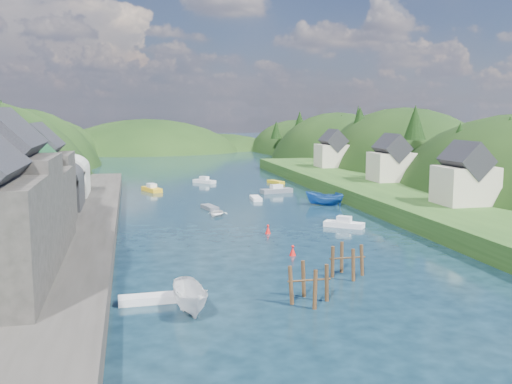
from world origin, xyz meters
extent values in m
plane|color=black|center=(0.00, 50.00, 0.00)|extent=(600.00, 600.00, 0.00)
ellipsoid|color=black|center=(-45.00, 118.00, -8.43)|extent=(44.00, 75.56, 48.19)
ellipsoid|color=black|center=(-45.00, 160.00, -6.82)|extent=(44.00, 75.56, 39.00)
ellipsoid|color=black|center=(45.00, 75.00, -8.40)|extent=(36.00, 75.56, 48.00)
ellipsoid|color=black|center=(45.00, 118.00, -7.78)|extent=(36.00, 75.56, 44.49)
ellipsoid|color=black|center=(45.00, 160.00, -6.30)|extent=(36.00, 75.56, 36.00)
ellipsoid|color=black|center=(-10.00, 170.00, -10.00)|extent=(80.00, 60.00, 44.00)
ellipsoid|color=black|center=(18.00, 180.00, -12.00)|extent=(70.00, 56.00, 36.00)
cone|color=black|center=(-40.06, 73.75, 13.27)|extent=(4.34, 4.34, 7.34)
cone|color=black|center=(-37.36, 80.34, 8.67)|extent=(5.28, 5.28, 5.67)
cone|color=black|center=(-43.04, 98.00, 12.23)|extent=(4.77, 4.77, 6.37)
cone|color=black|center=(-36.25, 101.41, 8.97)|extent=(4.07, 4.07, 5.96)
cone|color=black|center=(-38.62, 117.67, 10.29)|extent=(4.56, 4.56, 9.17)
cone|color=black|center=(-44.01, 125.88, 8.17)|extent=(4.75, 4.75, 5.67)
cone|color=black|center=(-39.56, 134.89, 8.47)|extent=(4.27, 4.27, 6.22)
cone|color=black|center=(39.34, 30.28, 10.86)|extent=(5.03, 5.03, 6.09)
cone|color=black|center=(36.14, 38.24, 9.75)|extent=(5.29, 5.29, 6.25)
cone|color=black|center=(34.68, 50.61, 12.67)|extent=(4.07, 4.07, 6.36)
cone|color=black|center=(38.10, 60.71, 8.51)|extent=(3.40, 3.40, 6.49)
cone|color=black|center=(41.53, 71.57, 11.05)|extent=(4.94, 4.94, 8.04)
cone|color=black|center=(36.54, 80.42, 12.39)|extent=(5.25, 5.25, 6.68)
cone|color=black|center=(41.06, 92.59, 12.35)|extent=(3.36, 3.36, 7.77)
cone|color=black|center=(42.59, 108.08, 10.46)|extent=(4.57, 4.57, 6.61)
cone|color=black|center=(43.57, 119.77, 8.83)|extent=(3.59, 3.59, 5.77)
cone|color=black|center=(36.35, 128.19, 11.73)|extent=(4.14, 4.14, 6.28)
cone|color=black|center=(31.80, 140.17, 8.62)|extent=(3.83, 3.83, 5.95)
cube|color=#2D2B28|center=(-24.00, 20.00, 1.00)|extent=(12.00, 110.00, 2.00)
cube|color=#2D2B28|center=(-26.00, 3.00, 6.50)|extent=(8.00, 9.00, 9.00)
cube|color=black|center=(-26.00, 3.00, 11.96)|extent=(5.88, 9.36, 5.88)
cube|color=#2D2B28|center=(-26.00, 12.00, 5.50)|extent=(8.00, 9.00, 7.00)
cube|color=#1E592D|center=(-26.00, 12.00, 9.96)|extent=(5.88, 9.36, 5.88)
cube|color=#2D2B28|center=(-26.00, 21.00, 6.00)|extent=(7.00, 8.00, 8.00)
cube|color=black|center=(-26.00, 21.00, 10.84)|extent=(5.15, 8.32, 5.15)
cube|color=#2D2D30|center=(-26.00, 33.00, 4.00)|extent=(7.00, 9.00, 4.00)
cylinder|color=#2D2D30|center=(-26.00, 33.00, 6.00)|extent=(7.00, 9.00, 7.00)
cube|color=#B2B2A8|center=(-26.00, 45.00, 4.00)|extent=(7.00, 9.00, 4.00)
cylinder|color=#B2B2A8|center=(-26.00, 45.00, 6.00)|extent=(7.00, 9.00, 7.00)
cube|color=#234719|center=(25.00, 40.00, 1.20)|extent=(16.00, 120.00, 2.40)
cube|color=beige|center=(27.00, 22.00, 4.90)|extent=(7.00, 6.00, 5.00)
cube|color=black|center=(27.00, 22.00, 8.24)|extent=(5.15, 6.24, 5.15)
cube|color=beige|center=(29.00, 48.00, 4.90)|extent=(7.00, 6.00, 5.00)
cube|color=black|center=(29.00, 48.00, 8.24)|extent=(5.15, 6.24, 5.15)
cube|color=beige|center=(28.00, 75.00, 4.90)|extent=(7.00, 6.00, 5.00)
cube|color=black|center=(28.00, 75.00, 8.24)|extent=(5.15, 6.24, 5.15)
cylinder|color=#382314|center=(-1.68, -4.72, 1.18)|extent=(0.32, 0.32, 3.56)
cylinder|color=#382314|center=(-3.10, -3.30, 1.18)|extent=(0.32, 0.32, 3.56)
cylinder|color=#382314|center=(-4.53, -4.72, 1.18)|extent=(0.32, 0.32, 3.56)
cylinder|color=#382314|center=(-3.10, -6.15, 1.18)|extent=(0.32, 0.32, 3.56)
cylinder|color=#382314|center=(-3.10, -4.72, 1.78)|extent=(3.42, 0.16, 0.16)
cylinder|color=#382314|center=(3.77, 1.30, 1.11)|extent=(0.32, 0.32, 3.41)
cylinder|color=#382314|center=(2.39, 2.69, 1.11)|extent=(0.32, 0.32, 3.41)
cylinder|color=#382314|center=(1.00, 1.30, 1.11)|extent=(0.32, 0.32, 3.41)
cylinder|color=#382314|center=(2.39, -0.09, 1.11)|extent=(0.32, 0.32, 3.41)
cylinder|color=#382314|center=(2.39, 1.30, 1.69)|extent=(3.33, 0.16, 0.16)
cone|color=red|center=(-0.28, 9.46, 0.45)|extent=(0.70, 0.70, 0.90)
sphere|color=red|center=(-0.28, 9.46, 0.95)|extent=(0.30, 0.30, 0.30)
cone|color=red|center=(-0.22, 20.35, 0.45)|extent=(0.70, 0.70, 0.90)
sphere|color=red|center=(-0.22, 20.35, 0.95)|extent=(0.30, 0.30, 0.30)
cube|color=white|center=(4.07, 46.43, 0.28)|extent=(1.66, 4.46, 0.61)
cube|color=white|center=(10.15, 22.02, 0.32)|extent=(4.99, 4.39, 0.70)
cube|color=silver|center=(10.15, 22.02, 1.05)|extent=(2.10, 1.99, 0.70)
imported|color=silver|center=(-4.41, 33.70, 0.26)|extent=(3.75, 4.58, 0.83)
cube|color=slate|center=(9.54, 53.83, 0.37)|extent=(6.11, 3.14, 0.82)
cube|color=silver|center=(9.54, 53.83, 1.17)|extent=(2.28, 1.76, 0.70)
cube|color=yellow|center=(-12.44, 60.73, 0.35)|extent=(3.75, 5.85, 0.78)
cube|color=silver|center=(-12.44, 60.73, 1.13)|extent=(1.91, 2.28, 0.70)
cube|color=silver|center=(-1.37, 71.02, 0.31)|extent=(4.54, 4.84, 0.70)
cube|color=silver|center=(-1.37, 71.02, 1.05)|extent=(2.02, 2.08, 0.70)
cube|color=gold|center=(12.85, 67.23, 0.27)|extent=(2.90, 4.57, 0.61)
imported|color=#1B4E98|center=(13.34, 38.74, 1.01)|extent=(6.35, 4.84, 2.32)
cube|color=#585B64|center=(-4.69, 39.04, 0.27)|extent=(2.34, 4.45, 0.59)
cube|color=silver|center=(-15.23, -2.07, 0.27)|extent=(4.39, 1.57, 0.61)
imported|color=silver|center=(-12.18, -4.90, 1.01)|extent=(2.66, 6.13, 2.31)
camera|label=1|loc=(-16.21, -44.97, 14.51)|focal=40.00mm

